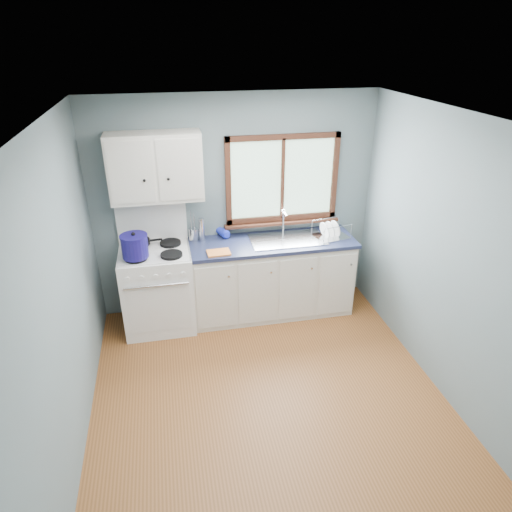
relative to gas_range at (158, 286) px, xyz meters
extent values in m
cube|color=brown|center=(0.95, -1.47, -0.50)|extent=(3.20, 3.60, 0.02)
cube|color=white|center=(0.95, -1.47, 2.02)|extent=(3.20, 3.60, 0.02)
cube|color=slate|center=(0.95, 0.34, 0.76)|extent=(3.20, 0.02, 2.50)
cube|color=slate|center=(0.95, -3.28, 0.76)|extent=(3.20, 0.02, 2.50)
cube|color=slate|center=(-0.66, -1.47, 0.76)|extent=(0.02, 3.60, 2.50)
cube|color=slate|center=(2.56, -1.47, 0.76)|extent=(0.02, 3.60, 2.50)
cube|color=white|center=(0.00, -0.01, -0.03)|extent=(0.76, 0.65, 0.92)
cube|color=white|center=(0.00, 0.30, 0.65)|extent=(0.76, 0.05, 0.44)
cube|color=silver|center=(0.00, -0.01, 0.43)|extent=(0.72, 0.59, 0.01)
cylinder|color=black|center=(-0.18, -0.16, 0.45)|extent=(0.23, 0.23, 0.03)
cylinder|color=black|center=(0.18, -0.16, 0.45)|extent=(0.23, 0.23, 0.03)
cylinder|color=black|center=(-0.18, 0.14, 0.45)|extent=(0.23, 0.23, 0.03)
cylinder|color=black|center=(0.18, 0.14, 0.45)|extent=(0.23, 0.23, 0.03)
cylinder|color=silver|center=(0.00, -0.35, 0.21)|extent=(0.66, 0.02, 0.02)
cube|color=silver|center=(0.00, -0.33, -0.09)|extent=(0.66, 0.01, 0.55)
cube|color=silver|center=(1.31, 0.02, -0.05)|extent=(1.85, 0.60, 0.88)
cube|color=black|center=(1.31, 0.04, -0.45)|extent=(1.85, 0.54, 0.08)
cube|color=#191F3B|center=(1.31, 0.02, 0.41)|extent=(1.89, 0.64, 0.04)
cube|color=silver|center=(1.49, 0.02, 0.43)|extent=(0.84, 0.46, 0.01)
cube|color=silver|center=(1.29, 0.02, 0.36)|extent=(0.36, 0.40, 0.14)
cube|color=silver|center=(1.69, 0.02, 0.36)|extent=(0.36, 0.40, 0.14)
cylinder|color=silver|center=(1.49, 0.22, 0.57)|extent=(0.02, 0.02, 0.28)
cylinder|color=silver|center=(1.49, 0.15, 0.70)|extent=(0.02, 0.16, 0.02)
sphere|color=silver|center=(1.49, 0.22, 0.71)|extent=(0.04, 0.04, 0.04)
cube|color=#9EC6A8|center=(1.49, 0.32, 1.06)|extent=(1.22, 0.01, 0.92)
cube|color=#472416|center=(1.49, 0.30, 1.53)|extent=(1.30, 0.05, 0.06)
cube|color=#472416|center=(1.49, 0.30, 0.59)|extent=(1.30, 0.05, 0.06)
cube|color=#472416|center=(0.87, 0.30, 1.06)|extent=(0.06, 0.05, 1.00)
cube|color=#472416|center=(2.10, 0.30, 1.06)|extent=(0.06, 0.05, 1.00)
cube|color=#472416|center=(1.49, 0.30, 1.06)|extent=(0.03, 0.05, 0.92)
cube|color=#472416|center=(1.49, 0.27, 0.54)|extent=(1.36, 0.10, 0.03)
cube|color=silver|center=(0.10, 0.16, 1.31)|extent=(0.95, 0.32, 0.70)
cube|color=silver|center=(-0.14, -0.01, 1.31)|extent=(0.44, 0.01, 0.62)
cube|color=silver|center=(0.34, -0.01, 1.31)|extent=(0.44, 0.01, 0.62)
sphere|color=black|center=(-0.02, -0.02, 1.23)|extent=(0.03, 0.03, 0.03)
sphere|color=black|center=(0.22, -0.02, 1.23)|extent=(0.03, 0.03, 0.03)
cylinder|color=black|center=(-0.17, 0.15, 0.49)|extent=(0.29, 0.29, 0.05)
cube|color=black|center=(0.02, 0.17, 0.49)|extent=(0.15, 0.04, 0.02)
cylinder|color=navy|center=(-0.18, -0.16, 0.58)|extent=(0.33, 0.33, 0.23)
cylinder|color=navy|center=(-0.18, -0.16, 0.70)|extent=(0.34, 0.34, 0.02)
sphere|color=black|center=(-0.18, -0.16, 0.72)|extent=(0.05, 0.05, 0.04)
cylinder|color=silver|center=(0.45, 0.23, 0.50)|extent=(0.15, 0.15, 0.14)
cylinder|color=silver|center=(0.46, 0.24, 0.65)|extent=(0.01, 0.01, 0.21)
cylinder|color=silver|center=(0.43, 0.23, 0.66)|extent=(0.01, 0.01, 0.25)
cylinder|color=silver|center=(0.46, 0.21, 0.64)|extent=(0.01, 0.01, 0.19)
cylinder|color=silver|center=(0.54, 0.19, 0.56)|extent=(0.07, 0.07, 0.27)
imported|color=#1D2CC3|center=(0.82, 0.17, 0.55)|extent=(0.13, 0.13, 0.26)
cube|color=orange|center=(0.67, -0.17, 0.44)|extent=(0.25, 0.19, 0.02)
cube|color=silver|center=(2.00, -0.01, 0.43)|extent=(0.43, 0.36, 0.01)
cylinder|color=silver|center=(1.85, -0.17, 0.52)|extent=(0.01, 0.01, 0.18)
cylinder|color=silver|center=(2.20, -0.10, 0.52)|extent=(0.01, 0.01, 0.18)
cylinder|color=silver|center=(1.79, 0.09, 0.52)|extent=(0.01, 0.01, 0.18)
cylinder|color=silver|center=(2.14, 0.16, 0.52)|extent=(0.01, 0.01, 0.18)
cylinder|color=silver|center=(2.02, -0.14, 0.61)|extent=(0.35, 0.08, 0.01)
cylinder|color=silver|center=(1.97, 0.12, 0.61)|extent=(0.35, 0.08, 0.01)
cylinder|color=white|center=(1.91, -0.02, 0.52)|extent=(0.09, 0.20, 0.19)
cylinder|color=white|center=(1.98, -0.01, 0.52)|extent=(0.09, 0.20, 0.19)
cylinder|color=white|center=(2.05, 0.00, 0.52)|extent=(0.09, 0.20, 0.19)
camera|label=1|loc=(0.19, -4.53, 2.56)|focal=32.00mm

